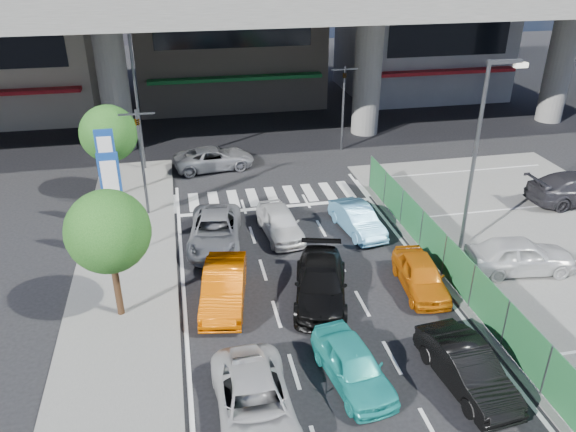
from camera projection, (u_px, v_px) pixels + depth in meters
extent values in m
plane|color=black|center=(344.00, 364.00, 17.65)|extent=(120.00, 120.00, 0.00)
cube|color=slate|center=(122.00, 314.00, 19.87)|extent=(4.00, 30.00, 0.12)
cylinder|color=#62625E|center=(114.00, 85.00, 33.68)|extent=(1.80, 1.80, 8.00)
cylinder|color=#62625E|center=(368.00, 73.00, 36.54)|extent=(1.80, 1.80, 8.00)
cylinder|color=#62625E|center=(559.00, 65.00, 39.04)|extent=(1.80, 1.80, 8.00)
cube|color=#A9A088|center=(3.00, 22.00, 39.88)|extent=(12.00, 10.00, 13.00)
cube|color=gray|center=(225.00, 1.00, 43.16)|extent=(14.00, 10.00, 15.00)
cube|color=#156B2C|center=(236.00, 77.00, 40.81)|extent=(12.60, 1.60, 0.25)
cube|color=gray|center=(423.00, 18.00, 45.82)|extent=(12.00, 10.00, 12.00)
cube|color=maroon|center=(446.00, 71.00, 42.79)|extent=(10.80, 1.60, 0.25)
cube|color=black|center=(452.00, 18.00, 41.16)|extent=(9.60, 0.10, 5.40)
cylinder|color=#595B60|center=(143.00, 165.00, 25.88)|extent=(0.14, 0.14, 5.20)
cube|color=#595B60|center=(136.00, 114.00, 24.80)|extent=(1.60, 0.08, 0.08)
imported|color=black|center=(137.00, 121.00, 24.93)|extent=(0.26, 1.24, 0.50)
cylinder|color=#595B60|center=(343.00, 109.00, 34.09)|extent=(0.14, 0.14, 5.20)
cube|color=#595B60|center=(345.00, 69.00, 33.02)|extent=(1.60, 0.08, 0.08)
imported|color=black|center=(345.00, 74.00, 33.15)|extent=(0.26, 1.24, 0.50)
cylinder|color=#595B60|center=(474.00, 162.00, 22.35)|extent=(0.16, 0.16, 8.00)
cube|color=#595B60|center=(504.00, 62.00, 20.71)|extent=(1.40, 0.15, 0.15)
cube|color=silver|center=(521.00, 65.00, 20.90)|extent=(0.50, 0.22, 0.18)
cylinder|color=#595B60|center=(137.00, 101.00, 30.45)|extent=(0.16, 0.16, 8.00)
cube|color=#595B60|center=(140.00, 26.00, 28.80)|extent=(1.40, 0.15, 0.15)
cube|color=silver|center=(154.00, 29.00, 28.99)|extent=(0.50, 0.22, 0.18)
cylinder|color=#595B60|center=(119.00, 236.00, 22.87)|extent=(0.10, 0.10, 2.20)
cube|color=navy|center=(112.00, 189.00, 21.93)|extent=(0.80, 0.12, 3.00)
cube|color=white|center=(112.00, 190.00, 21.87)|extent=(0.60, 0.02, 2.40)
cylinder|color=#595B60|center=(114.00, 206.00, 25.43)|extent=(0.10, 0.10, 2.20)
cube|color=navy|center=(108.00, 162.00, 24.48)|extent=(0.80, 0.12, 3.00)
cube|color=white|center=(107.00, 163.00, 24.42)|extent=(0.60, 0.02, 2.40)
cylinder|color=#382314|center=(117.00, 288.00, 19.36)|extent=(0.24, 0.24, 2.40)
sphere|color=#174413|center=(108.00, 231.00, 18.37)|extent=(2.80, 2.80, 2.80)
cylinder|color=#382314|center=(115.00, 175.00, 28.41)|extent=(0.24, 0.24, 2.40)
sphere|color=#174413|center=(109.00, 133.00, 27.42)|extent=(2.80, 2.80, 2.80)
imported|color=silver|center=(255.00, 404.00, 15.33)|extent=(2.14, 4.55, 1.26)
imported|color=#26AEA7|center=(353.00, 365.00, 16.72)|extent=(2.03, 3.89, 1.26)
imported|color=black|center=(467.00, 368.00, 16.58)|extent=(1.79, 4.08, 1.30)
imported|color=#B94900|center=(224.00, 287.00, 20.31)|extent=(2.16, 4.38, 1.38)
imported|color=black|center=(321.00, 283.00, 20.55)|extent=(2.99, 4.95, 1.34)
imported|color=#D4690B|center=(421.00, 275.00, 21.14)|extent=(1.83, 3.80, 1.25)
imported|color=gray|center=(215.00, 231.00, 24.21)|extent=(2.79, 4.94, 1.30)
imported|color=silver|center=(280.00, 222.00, 24.97)|extent=(1.86, 3.89, 1.28)
imported|color=#59A1CE|center=(357.00, 219.00, 25.30)|extent=(1.83, 3.84, 1.22)
imported|color=gray|center=(214.00, 158.00, 32.13)|extent=(4.75, 2.61, 1.26)
imported|color=silver|center=(520.00, 255.00, 22.14)|extent=(4.43, 2.22, 1.45)
cone|color=red|center=(477.00, 275.00, 21.54)|extent=(0.43, 0.43, 0.65)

